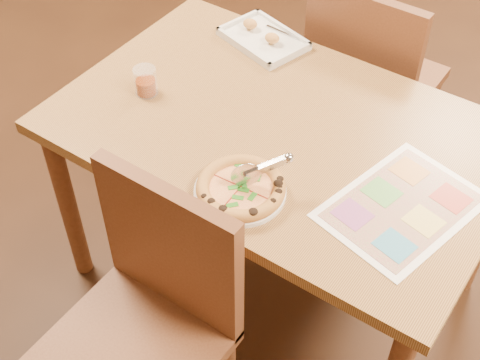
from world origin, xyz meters
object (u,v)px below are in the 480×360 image
Objects in this scene: chair_near at (151,300)px; chair_far at (368,68)px; pizza_cutter at (260,169)px; appetizer_tray at (263,39)px; glass_tumbler at (146,83)px; dining_table at (279,148)px; pizza at (241,188)px; menu at (402,207)px; plate at (240,192)px.

chair_near is 1.20m from chair_far.
chair_near is at bearing -150.55° from pizza_cutter.
glass_tumbler reaches higher than appetizer_tray.
chair_near reaches higher than dining_table.
chair_far reaches higher than dining_table.
glass_tumbler is at bearing 59.06° from chair_far.
dining_table is 2.77× the size of chair_far.
chair_far is 1.50× the size of appetizer_tray.
glass_tumbler is at bearing -108.16° from appetizer_tray.
chair_far is (-0.00, 0.60, -0.07)m from dining_table.
chair_far is 0.42m from appetizer_tray.
appetizer_tray is (-0.34, 0.62, -0.01)m from pizza.
pizza is (0.06, -0.89, 0.18)m from chair_far.
appetizer_tray is (-0.37, 0.58, -0.07)m from pizza_cutter.
pizza reaches higher than dining_table.
pizza is at bearing -78.35° from dining_table.
pizza_cutter is 0.29× the size of menu.
dining_table is 5.54× the size of pizza.
appetizer_tray is at bearing 71.84° from glass_tumbler.
pizza is at bearing -61.33° from appetizer_tray.
pizza is (0.06, -0.29, 0.11)m from dining_table.
chair_near is at bearing -99.85° from plate.
chair_near is 1.16× the size of menu.
chair_far is 2.00× the size of pizza.
pizza reaches higher than plate.
menu is (0.43, -0.09, 0.09)m from dining_table.
appetizer_tray is (-0.28, 0.93, 0.17)m from chair_near.
chair_far is 0.89m from pizza_cutter.
plate is 2.77× the size of glass_tumbler.
glass_tumbler is at bearing -179.19° from menu.
plate is 0.77× the size of appetizer_tray.
pizza is 0.70m from appetizer_tray.
pizza_cutter is 0.38m from menu.
menu reaches higher than dining_table.
chair_far reaches higher than menu.
chair_far reaches higher than plate.
chair_far reaches higher than glass_tumbler.
plate is (0.06, -0.89, 0.16)m from chair_far.
pizza_cutter is (0.09, -0.85, 0.24)m from chair_far.
chair_near is 1.50× the size of appetizer_tray.
dining_table is at bearing 90.00° from chair_far.
chair_near is 5.36× the size of glass_tumbler.
glass_tumbler is (-0.48, 0.18, 0.03)m from plate.
pizza is at bearing -151.50° from menu.
pizza_cutter reaches higher than menu.
chair_far is at bearing 44.07° from appetizer_tray.
chair_far is 0.83m from menu.
plate is 0.70m from appetizer_tray.
chair_far is at bearing 121.68° from menu.
plate reaches higher than dining_table.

